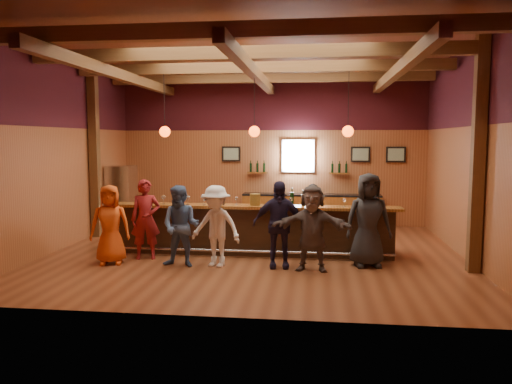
# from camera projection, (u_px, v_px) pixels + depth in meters

# --- Properties ---
(room) EXTENTS (9.04, 9.00, 4.52)m
(room) POSITION_uv_depth(u_px,v_px,m) (255.00, 108.00, 10.80)
(room) COLOR brown
(room) RESTS_ON ground
(bar_counter) EXTENTS (6.30, 1.07, 1.11)m
(bar_counter) POSITION_uv_depth(u_px,v_px,m) (256.00, 229.00, 11.17)
(bar_counter) COLOR black
(bar_counter) RESTS_ON ground
(back_bar_cabinet) EXTENTS (4.00, 0.52, 0.95)m
(back_bar_cabinet) POSITION_uv_depth(u_px,v_px,m) (311.00, 210.00, 14.55)
(back_bar_cabinet) COLOR brown
(back_bar_cabinet) RESTS_ON ground
(window) EXTENTS (0.95, 0.09, 0.95)m
(window) POSITION_uv_depth(u_px,v_px,m) (298.00, 156.00, 14.66)
(window) COLOR silver
(window) RESTS_ON room
(framed_pictures) EXTENTS (5.35, 0.05, 0.45)m
(framed_pictures) POSITION_uv_depth(u_px,v_px,m) (328.00, 154.00, 14.54)
(framed_pictures) COLOR black
(framed_pictures) RESTS_ON room
(wine_shelves) EXTENTS (3.00, 0.18, 0.30)m
(wine_shelves) POSITION_uv_depth(u_px,v_px,m) (298.00, 171.00, 14.64)
(wine_shelves) COLOR brown
(wine_shelves) RESTS_ON room
(pendant_lights) EXTENTS (4.24, 0.24, 1.37)m
(pendant_lights) POSITION_uv_depth(u_px,v_px,m) (254.00, 131.00, 10.79)
(pendant_lights) COLOR black
(pendant_lights) RESTS_ON room
(stainless_fridge) EXTENTS (0.70, 0.70, 1.80)m
(stainless_fridge) POSITION_uv_depth(u_px,v_px,m) (122.00, 198.00, 14.05)
(stainless_fridge) COLOR silver
(stainless_fridge) RESTS_ON ground
(customer_orange) EXTENTS (0.90, 0.70, 1.62)m
(customer_orange) POSITION_uv_depth(u_px,v_px,m) (110.00, 224.00, 10.12)
(customer_orange) COLOR #D54B14
(customer_orange) RESTS_ON ground
(customer_redvest) EXTENTS (0.70, 0.54, 1.70)m
(customer_redvest) POSITION_uv_depth(u_px,v_px,m) (146.00, 219.00, 10.54)
(customer_redvest) COLOR maroon
(customer_redvest) RESTS_ON ground
(customer_denim) EXTENTS (0.85, 0.70, 1.63)m
(customer_denim) POSITION_uv_depth(u_px,v_px,m) (181.00, 226.00, 9.90)
(customer_denim) COLOR #45608B
(customer_denim) RESTS_ON ground
(customer_white) EXTENTS (1.18, 0.87, 1.63)m
(customer_white) POSITION_uv_depth(u_px,v_px,m) (216.00, 226.00, 9.90)
(customer_white) COLOR white
(customer_white) RESTS_ON ground
(customer_navy) EXTENTS (1.05, 0.54, 1.73)m
(customer_navy) POSITION_uv_depth(u_px,v_px,m) (278.00, 224.00, 9.81)
(customer_navy) COLOR #201B36
(customer_navy) RESTS_ON ground
(customer_brown) EXTENTS (1.58, 0.61, 1.66)m
(customer_brown) POSITION_uv_depth(u_px,v_px,m) (312.00, 228.00, 9.59)
(customer_brown) COLOR #574A46
(customer_brown) RESTS_ON ground
(customer_dark) EXTENTS (1.00, 0.74, 1.87)m
(customer_dark) POSITION_uv_depth(u_px,v_px,m) (368.00, 220.00, 9.90)
(customer_dark) COLOR black
(customer_dark) RESTS_ON ground
(bartender) EXTENTS (0.57, 0.40, 1.50)m
(bartender) POSITION_uv_depth(u_px,v_px,m) (312.00, 215.00, 11.80)
(bartender) COLOR black
(bartender) RESTS_ON ground
(ice_bucket) EXTENTS (0.23, 0.23, 0.25)m
(ice_bucket) POSITION_uv_depth(u_px,v_px,m) (255.00, 200.00, 10.78)
(ice_bucket) COLOR brown
(ice_bucket) RESTS_ON bar_counter
(bottle_a) EXTENTS (0.08, 0.08, 0.37)m
(bottle_a) POSITION_uv_depth(u_px,v_px,m) (292.00, 198.00, 10.83)
(bottle_a) COLOR black
(bottle_a) RESTS_ON bar_counter
(bottle_b) EXTENTS (0.07, 0.07, 0.33)m
(bottle_b) POSITION_uv_depth(u_px,v_px,m) (303.00, 200.00, 10.69)
(bottle_b) COLOR black
(bottle_b) RESTS_ON bar_counter
(glass_a) EXTENTS (0.08, 0.08, 0.17)m
(glass_a) POSITION_uv_depth(u_px,v_px,m) (139.00, 198.00, 11.04)
(glass_a) COLOR silver
(glass_a) RESTS_ON bar_counter
(glass_b) EXTENTS (0.09, 0.09, 0.20)m
(glass_b) POSITION_uv_depth(u_px,v_px,m) (164.00, 198.00, 10.99)
(glass_b) COLOR silver
(glass_b) RESTS_ON bar_counter
(glass_c) EXTENTS (0.09, 0.09, 0.19)m
(glass_c) POSITION_uv_depth(u_px,v_px,m) (188.00, 198.00, 10.91)
(glass_c) COLOR silver
(glass_c) RESTS_ON bar_counter
(glass_d) EXTENTS (0.08, 0.08, 0.18)m
(glass_d) POSITION_uv_depth(u_px,v_px,m) (204.00, 199.00, 10.82)
(glass_d) COLOR silver
(glass_d) RESTS_ON bar_counter
(glass_e) EXTENTS (0.08, 0.08, 0.18)m
(glass_e) POSITION_uv_depth(u_px,v_px,m) (237.00, 199.00, 10.89)
(glass_e) COLOR silver
(glass_e) RESTS_ON bar_counter
(glass_f) EXTENTS (0.09, 0.09, 0.19)m
(glass_f) POSITION_uv_depth(u_px,v_px,m) (291.00, 200.00, 10.63)
(glass_f) COLOR silver
(glass_f) RESTS_ON bar_counter
(glass_g) EXTENTS (0.07, 0.07, 0.16)m
(glass_g) POSITION_uv_depth(u_px,v_px,m) (322.00, 201.00, 10.63)
(glass_g) COLOR silver
(glass_g) RESTS_ON bar_counter
(glass_h) EXTENTS (0.08, 0.08, 0.18)m
(glass_h) POSITION_uv_depth(u_px,v_px,m) (344.00, 201.00, 10.54)
(glass_h) COLOR silver
(glass_h) RESTS_ON bar_counter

